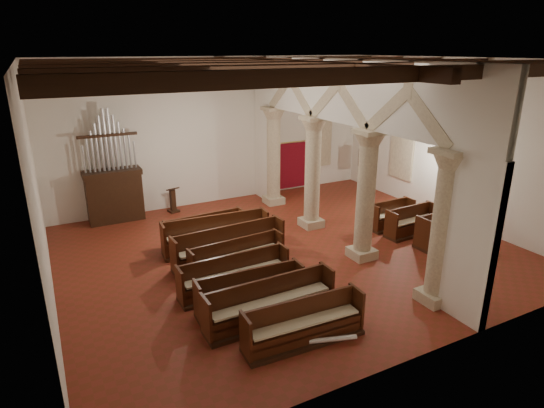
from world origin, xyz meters
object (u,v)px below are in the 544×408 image
at_px(nave_pew_0, 304,329).
at_px(aisle_pew_0, 442,234).
at_px(pipe_organ, 113,186).
at_px(lectern, 173,202).
at_px(processional_banner, 362,176).

relative_size(nave_pew_0, aisle_pew_0, 1.46).
xyz_separation_m(pipe_organ, lectern, (2.20, -0.09, -0.93)).
xyz_separation_m(lectern, aisle_pew_0, (7.09, -7.40, -0.06)).
xyz_separation_m(pipe_organ, nave_pew_0, (2.37, -9.92, -1.03)).
bearing_deg(pipe_organ, lectern, -2.28).
height_order(nave_pew_0, aisle_pew_0, aisle_pew_0).
height_order(lectern, aisle_pew_0, aisle_pew_0).
bearing_deg(pipe_organ, nave_pew_0, -76.56).
bearing_deg(lectern, nave_pew_0, -101.09).
xyz_separation_m(nave_pew_0, aisle_pew_0, (6.91, 2.43, 0.04)).
bearing_deg(pipe_organ, aisle_pew_0, -38.90).
height_order(pipe_organ, processional_banner, pipe_organ).
relative_size(pipe_organ, nave_pew_0, 1.53).
relative_size(lectern, aisle_pew_0, 0.54).
xyz_separation_m(lectern, processional_banner, (8.48, -1.32, 0.33)).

